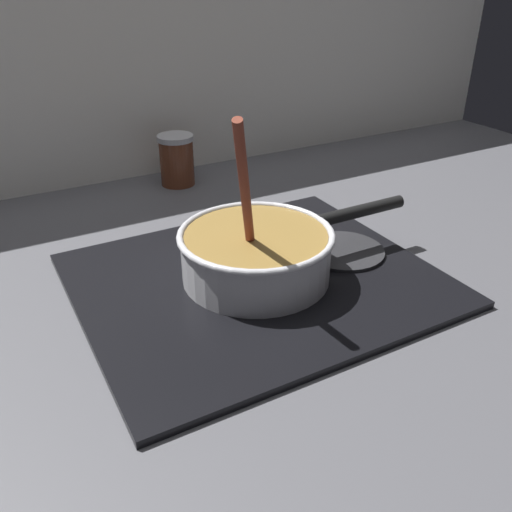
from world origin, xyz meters
TOP-DOWN VIEW (x-y plane):
  - ground at (0.00, 0.00)m, footprint 2.40×1.60m
  - backsplash_wall at (0.00, 0.79)m, footprint 2.40×0.02m
  - hob_plate at (0.09, 0.20)m, footprint 0.56×0.48m
  - burner_ring at (0.09, 0.20)m, footprint 0.18×0.18m
  - spare_burner at (0.26, 0.20)m, footprint 0.15×0.15m
  - cooking_pan at (0.09, 0.20)m, footprint 0.42×0.25m
  - condiment_jar at (0.15, 0.68)m, footprint 0.08×0.08m

SIDE VIEW (x-z plane):
  - ground at x=0.00m, z-range -0.04..0.00m
  - hob_plate at x=0.09m, z-range 0.00..0.01m
  - spare_burner at x=0.26m, z-range 0.01..0.02m
  - burner_ring at x=0.09m, z-range 0.01..0.02m
  - cooking_pan at x=0.09m, z-range -0.09..0.20m
  - condiment_jar at x=0.15m, z-range 0.00..0.12m
  - backsplash_wall at x=0.00m, z-range 0.00..0.55m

